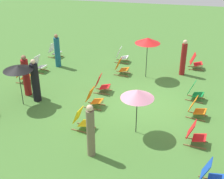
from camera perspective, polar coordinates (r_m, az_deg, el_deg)
The scene contains 22 objects.
ground_plane at distance 13.03m, azimuth 5.17°, elevation -2.46°, with size 40.00×40.00×0.00m, color #477A33.
deckchair_0 at distance 12.30m, azimuth 15.41°, elevation -3.39°, with size 0.65×0.85×0.83m.
deckchair_1 at distance 10.80m, azimuth 15.19°, elevation -8.05°, with size 0.59×0.82×0.83m.
deckchair_2 at distance 13.53m, azimuth 15.15°, elevation -0.38°, with size 0.65×0.85×0.83m.
deckchair_3 at distance 12.56m, azimuth -3.48°, elevation -1.68°, with size 0.57×0.81×0.83m.
deckchair_4 at distance 13.69m, azimuth -1.96°, elevation 0.96°, with size 0.50×0.77×0.83m.
deckchair_5 at distance 16.96m, azimuth 1.74°, elevation 6.34°, with size 0.50×0.78×0.83m.
deckchair_6 at distance 15.23m, azimuth -16.17°, elevation 2.69°, with size 0.50×0.77×0.83m.
deckchair_7 at distance 17.96m, azimuth -10.67°, elevation 7.10°, with size 0.64×0.85×0.83m.
deckchair_9 at distance 16.22m, azimuth -13.50°, elevation 4.56°, with size 0.65×0.86×0.83m.
deckchair_10 at distance 16.67m, azimuth 15.23°, elevation 4.98°, with size 0.53×0.79×0.83m.
deckchair_11 at distance 11.22m, azimuth -5.63°, elevation -5.64°, with size 0.61×0.83×0.83m.
deckchair_13 at distance 15.44m, azimuth 1.72°, elevation 4.15°, with size 0.55×0.81×0.83m.
deckchair_14 at distance 9.35m, azimuth 17.87°, elevation -14.91°, with size 0.61×0.84×0.83m.
umbrella_0 at distance 14.67m, azimuth 6.65°, elevation 9.03°, with size 1.20×1.20×2.02m.
umbrella_1 at distance 10.39m, azimuth 4.75°, elevation -0.80°, with size 1.17×1.17×1.73m.
umbrella_2 at distance 12.69m, azimuth -17.10°, elevation 3.85°, with size 1.19×1.19×1.75m.
person_0 at distance 15.61m, azimuth 13.14°, elevation 5.69°, with size 0.36×0.36×1.81m.
person_1 at distance 13.15m, azimuth -14.05°, elevation 1.42°, with size 0.45×0.45×1.88m.
person_2 at distance 9.67m, azimuth -3.99°, elevation -7.81°, with size 0.33×0.33×1.86m.
person_3 at distance 16.45m, azimuth -10.14°, elevation 6.99°, with size 0.41×0.41×1.77m.
person_4 at distance 13.76m, azimuth -15.68°, elevation 2.37°, with size 0.44×0.44×1.85m.
Camera 1 is at (-11.24, -1.20, 6.47)m, focal length 49.16 mm.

